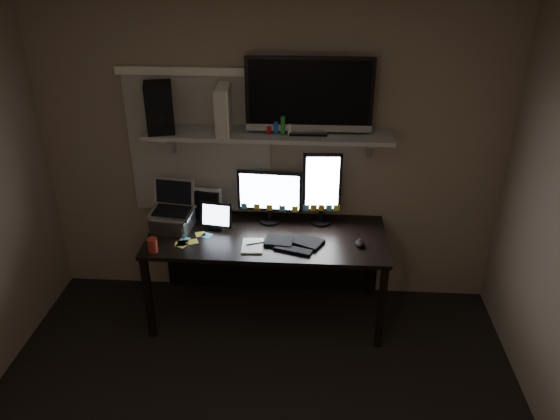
# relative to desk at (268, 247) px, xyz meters

# --- Properties ---
(ceiling) EXTENTS (3.60, 3.60, 0.00)m
(ceiling) POSITION_rel_desk_xyz_m (0.00, -1.55, 1.95)
(ceiling) COLOR silver
(ceiling) RESTS_ON back_wall
(back_wall) EXTENTS (3.60, 0.00, 3.60)m
(back_wall) POSITION_rel_desk_xyz_m (0.00, 0.25, 0.70)
(back_wall) COLOR #80715B
(back_wall) RESTS_ON floor
(window_blinds) EXTENTS (1.10, 0.02, 1.10)m
(window_blinds) POSITION_rel_desk_xyz_m (-0.55, 0.24, 0.75)
(window_blinds) COLOR #BCB8A9
(window_blinds) RESTS_ON back_wall
(desk) EXTENTS (1.80, 0.75, 0.73)m
(desk) POSITION_rel_desk_xyz_m (0.00, 0.00, 0.00)
(desk) COLOR black
(desk) RESTS_ON floor
(wall_shelf) EXTENTS (1.80, 0.35, 0.03)m
(wall_shelf) POSITION_rel_desk_xyz_m (0.00, 0.08, 0.91)
(wall_shelf) COLOR #A6A6A2
(wall_shelf) RESTS_ON back_wall
(monitor_landscape) EXTENTS (0.50, 0.09, 0.44)m
(monitor_landscape) POSITION_rel_desk_xyz_m (0.01, 0.09, 0.40)
(monitor_landscape) COLOR black
(monitor_landscape) RESTS_ON desk
(monitor_portrait) EXTENTS (0.30, 0.07, 0.59)m
(monitor_portrait) POSITION_rel_desk_xyz_m (0.41, 0.11, 0.47)
(monitor_portrait) COLOR black
(monitor_portrait) RESTS_ON desk
(keyboard) EXTENTS (0.46, 0.29, 0.03)m
(keyboard) POSITION_rel_desk_xyz_m (0.21, -0.23, 0.19)
(keyboard) COLOR black
(keyboard) RESTS_ON desk
(mouse) EXTENTS (0.07, 0.11, 0.04)m
(mouse) POSITION_rel_desk_xyz_m (0.69, -0.23, 0.20)
(mouse) COLOR black
(mouse) RESTS_ON desk
(notepad) EXTENTS (0.16, 0.22, 0.01)m
(notepad) POSITION_rel_desk_xyz_m (-0.09, -0.30, 0.18)
(notepad) COLOR silver
(notepad) RESTS_ON desk
(tablet) EXTENTS (0.26, 0.14, 0.22)m
(tablet) POSITION_rel_desk_xyz_m (-0.39, -0.05, 0.29)
(tablet) COLOR black
(tablet) RESTS_ON desk
(file_sorter) EXTENTS (0.21, 0.12, 0.25)m
(file_sorter) POSITION_rel_desk_xyz_m (-0.49, 0.14, 0.30)
(file_sorter) COLOR black
(file_sorter) RESTS_ON desk
(laptop) EXTENTS (0.36, 0.31, 0.37)m
(laptop) POSITION_rel_desk_xyz_m (-0.73, -0.08, 0.36)
(laptop) COLOR #B6B6BB
(laptop) RESTS_ON desk
(cup) EXTENTS (0.09, 0.09, 0.11)m
(cup) POSITION_rel_desk_xyz_m (-0.80, -0.41, 0.23)
(cup) COLOR maroon
(cup) RESTS_ON desk
(sticky_notes) EXTENTS (0.36, 0.31, 0.00)m
(sticky_notes) POSITION_rel_desk_xyz_m (-0.52, -0.24, 0.18)
(sticky_notes) COLOR yellow
(sticky_notes) RESTS_ON desk
(tv) EXTENTS (0.90, 0.17, 0.54)m
(tv) POSITION_rel_desk_xyz_m (0.29, 0.08, 1.20)
(tv) COLOR black
(tv) RESTS_ON wall_shelf
(game_console) EXTENTS (0.11, 0.29, 0.34)m
(game_console) POSITION_rel_desk_xyz_m (-0.31, 0.05, 1.10)
(game_console) COLOR silver
(game_console) RESTS_ON wall_shelf
(speaker) EXTENTS (0.25, 0.28, 0.35)m
(speaker) POSITION_rel_desk_xyz_m (-0.78, 0.05, 1.10)
(speaker) COLOR black
(speaker) RESTS_ON wall_shelf
(bottles) EXTENTS (0.20, 0.10, 0.12)m
(bottles) POSITION_rel_desk_xyz_m (0.08, 0.03, 0.99)
(bottles) COLOR #A50F0C
(bottles) RESTS_ON wall_shelf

